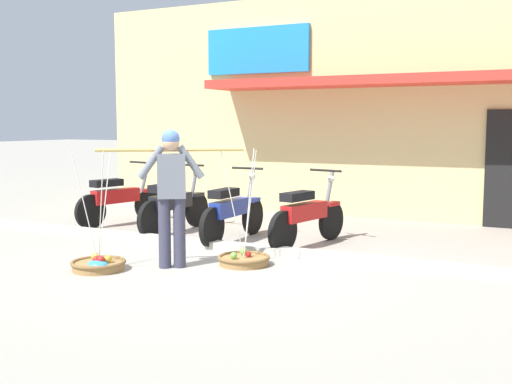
% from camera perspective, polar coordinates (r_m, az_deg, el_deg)
% --- Properties ---
extents(ground_plane, '(90.00, 90.00, 0.00)m').
position_cam_1_polar(ground_plane, '(8.06, -3.36, -6.36)').
color(ground_plane, '#9E998C').
extents(sidewalk_curb, '(20.00, 0.24, 0.10)m').
position_cam_1_polar(sidewalk_curb, '(8.65, -1.04, -5.13)').
color(sidewalk_curb, '#BAB4A5').
rests_on(sidewalk_curb, ground).
extents(fruit_vendor, '(1.47, 1.07, 1.70)m').
position_cam_1_polar(fruit_vendor, '(7.63, -7.77, 0.32)').
color(fruit_vendor, '#38384C').
rests_on(fruit_vendor, ground).
extents(fruit_basket_left_side, '(0.66, 0.66, 1.45)m').
position_cam_1_polar(fruit_basket_left_side, '(7.80, -14.24, -6.41)').
color(fruit_basket_left_side, '#9E7542').
rests_on(fruit_basket_left_side, ground).
extents(fruit_basket_right_side, '(0.66, 0.66, 1.45)m').
position_cam_1_polar(fruit_basket_right_side, '(7.84, -1.13, -6.16)').
color(fruit_basket_right_side, '#9E7542').
rests_on(fruit_basket_right_side, ground).
extents(motorcycle_nearest_shop, '(0.64, 1.78, 1.09)m').
position_cam_1_polar(motorcycle_nearest_shop, '(11.12, -12.48, -0.62)').
color(motorcycle_nearest_shop, black).
rests_on(motorcycle_nearest_shop, ground).
extents(motorcycle_second_in_row, '(0.54, 1.82, 1.09)m').
position_cam_1_polar(motorcycle_second_in_row, '(10.18, -7.57, -1.16)').
color(motorcycle_second_in_row, black).
rests_on(motorcycle_second_in_row, ground).
extents(motorcycle_third_in_row, '(0.54, 1.82, 1.09)m').
position_cam_1_polar(motorcycle_third_in_row, '(9.36, -2.19, -1.76)').
color(motorcycle_third_in_row, black).
rests_on(motorcycle_third_in_row, ground).
extents(motorcycle_end_of_row, '(0.60, 1.79, 1.09)m').
position_cam_1_polar(motorcycle_end_of_row, '(8.98, 4.70, -2.12)').
color(motorcycle_end_of_row, black).
rests_on(motorcycle_end_of_row, ground).
extents(storefront_building, '(13.00, 6.00, 4.20)m').
position_cam_1_polar(storefront_building, '(13.96, 15.82, 7.46)').
color(storefront_building, '#DBC684').
rests_on(storefront_building, ground).
extents(plastic_litter_bag, '(0.28, 0.22, 0.14)m').
position_cam_1_polar(plastic_litter_bag, '(7.74, -14.31, -6.56)').
color(plastic_litter_bag, '#3393D1').
rests_on(plastic_litter_bag, ground).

